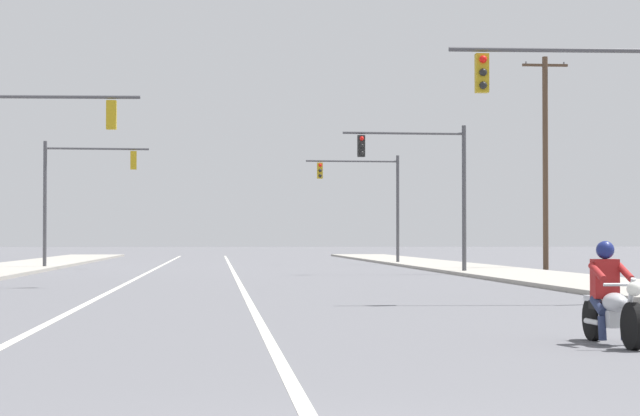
% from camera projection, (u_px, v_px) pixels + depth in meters
% --- Properties ---
extents(lane_stripe_center, '(0.16, 100.00, 0.01)m').
position_uv_depth(lane_stripe_center, '(234.00, 273.00, 52.45)').
color(lane_stripe_center, beige).
rests_on(lane_stripe_center, ground).
extents(lane_stripe_left, '(0.16, 100.00, 0.01)m').
position_uv_depth(lane_stripe_left, '(146.00, 273.00, 52.14)').
color(lane_stripe_left, beige).
rests_on(lane_stripe_left, ground).
extents(sidewalk_kerb_right, '(4.40, 110.00, 0.14)m').
position_uv_depth(sidewalk_kerb_right, '(517.00, 274.00, 48.41)').
color(sidewalk_kerb_right, '#9E998E').
rests_on(sidewalk_kerb_right, ground).
extents(motorcycle_with_rider, '(0.70, 2.19, 1.46)m').
position_uv_depth(motorcycle_with_rider, '(611.00, 303.00, 17.25)').
color(motorcycle_with_rider, black).
rests_on(motorcycle_with_rider, ground).
extents(traffic_signal_near_right, '(5.20, 0.37, 6.20)m').
position_uv_depth(traffic_signal_near_right, '(604.00, 125.00, 28.43)').
color(traffic_signal_near_right, '#47474C').
rests_on(traffic_signal_near_right, ground).
extents(traffic_signal_near_left, '(5.98, 0.45, 6.20)m').
position_uv_depth(traffic_signal_near_left, '(5.00, 151.00, 37.76)').
color(traffic_signal_near_left, '#47474C').
rests_on(traffic_signal_near_left, ground).
extents(traffic_signal_mid_right, '(5.20, 0.50, 6.20)m').
position_uv_depth(traffic_signal_mid_right, '(429.00, 175.00, 51.06)').
color(traffic_signal_mid_right, '#47474C').
rests_on(traffic_signal_mid_right, ground).
extents(traffic_signal_mid_left, '(5.07, 0.53, 6.20)m').
position_uv_depth(traffic_signal_mid_left, '(76.00, 184.00, 59.64)').
color(traffic_signal_mid_left, '#47474C').
rests_on(traffic_signal_mid_left, ground).
extents(traffic_signal_far_right, '(5.35, 0.58, 6.20)m').
position_uv_depth(traffic_signal_far_right, '(371.00, 192.00, 69.63)').
color(traffic_signal_far_right, '#47474C').
rests_on(traffic_signal_far_right, ground).
extents(utility_pole_right_far, '(2.18, 0.26, 10.08)m').
position_uv_depth(utility_pole_right_far, '(545.00, 159.00, 58.00)').
color(utility_pole_right_far, '#4C3828').
rests_on(utility_pole_right_far, ground).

